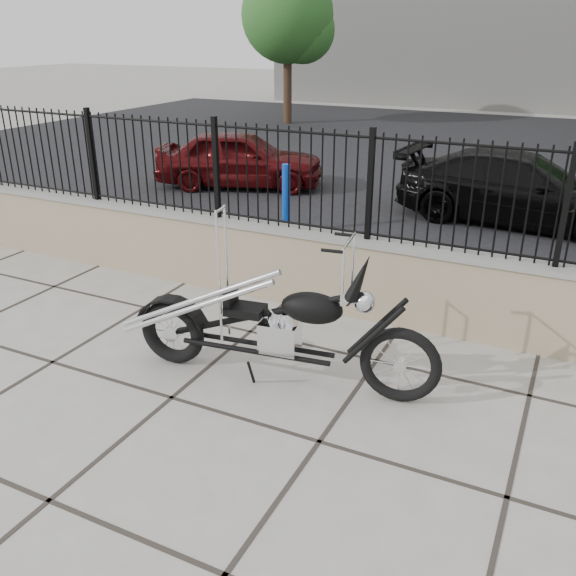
% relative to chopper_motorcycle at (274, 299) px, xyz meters
% --- Properties ---
extents(ground_plane, '(90.00, 90.00, 0.00)m').
position_rel_chopper_motorcycle_xyz_m(ground_plane, '(-0.71, -0.72, -0.86)').
color(ground_plane, '#99968E').
rests_on(ground_plane, ground).
extents(parking_lot, '(30.00, 30.00, 0.00)m').
position_rel_chopper_motorcycle_xyz_m(parking_lot, '(-0.71, 11.78, -0.86)').
color(parking_lot, black).
rests_on(parking_lot, ground).
extents(retaining_wall, '(14.00, 0.36, 0.96)m').
position_rel_chopper_motorcycle_xyz_m(retaining_wall, '(-0.71, 1.78, -0.38)').
color(retaining_wall, gray).
rests_on(retaining_wall, ground_plane).
extents(iron_fence, '(14.00, 0.08, 1.20)m').
position_rel_chopper_motorcycle_xyz_m(iron_fence, '(-0.71, 1.78, 0.70)').
color(iron_fence, black).
rests_on(iron_fence, retaining_wall).
extents(background_building, '(22.00, 6.00, 8.00)m').
position_rel_chopper_motorcycle_xyz_m(background_building, '(-0.71, 25.78, 3.14)').
color(background_building, beige).
rests_on(background_building, ground_plane).
extents(chopper_motorcycle, '(2.91, 0.89, 1.72)m').
position_rel_chopper_motorcycle_xyz_m(chopper_motorcycle, '(0.00, 0.00, 0.00)').
color(chopper_motorcycle, black).
rests_on(chopper_motorcycle, ground_plane).
extents(car_red, '(3.84, 2.57, 1.21)m').
position_rel_chopper_motorcycle_xyz_m(car_red, '(-4.30, 6.76, -0.25)').
color(car_red, '#480A0C').
rests_on(car_red, parking_lot).
extents(car_black, '(4.31, 2.01, 1.22)m').
position_rel_chopper_motorcycle_xyz_m(car_black, '(1.42, 6.56, -0.25)').
color(car_black, black).
rests_on(car_black, parking_lot).
extents(bollard_a, '(0.16, 0.16, 1.14)m').
position_rel_chopper_motorcycle_xyz_m(bollard_a, '(-2.00, 4.33, -0.29)').
color(bollard_a, '#0C53B7').
rests_on(bollard_a, ground_plane).
extents(tree_left, '(3.17, 3.17, 5.35)m').
position_rel_chopper_motorcycle_xyz_m(tree_left, '(-7.66, 15.97, 2.89)').
color(tree_left, '#382619').
rests_on(tree_left, ground_plane).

